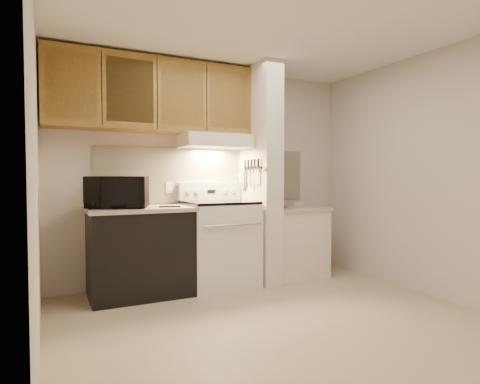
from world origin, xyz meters
TOP-DOWN VIEW (x-y plane):
  - floor at (0.00, 0.00)m, footprint 3.60×3.60m
  - ceiling at (0.00, 0.00)m, footprint 3.60×3.60m
  - wall_back at (0.00, 1.50)m, footprint 3.60×2.50m
  - wall_left at (-1.80, 0.00)m, footprint 0.02×3.00m
  - wall_right at (1.80, 0.00)m, footprint 0.02×3.00m
  - backsplash at (0.00, 1.49)m, footprint 2.60×0.02m
  - range_body at (0.00, 1.16)m, footprint 0.76×0.65m
  - oven_window at (0.00, 0.84)m, footprint 0.50×0.01m
  - oven_handle at (0.00, 0.80)m, footprint 0.65×0.02m
  - cooktop at (0.00, 1.16)m, footprint 0.74×0.64m
  - range_backguard at (0.00, 1.44)m, footprint 0.76×0.08m
  - range_display at (0.00, 1.40)m, footprint 0.10×0.01m
  - range_knob_left_outer at (-0.28, 1.40)m, footprint 0.05×0.02m
  - range_knob_left_inner at (-0.18, 1.40)m, footprint 0.05×0.02m
  - range_knob_right_inner at (0.18, 1.40)m, footprint 0.05×0.02m
  - range_knob_right_outer at (0.28, 1.40)m, footprint 0.05×0.02m
  - dishwasher_front at (-0.88, 1.17)m, footprint 1.00×0.63m
  - left_countertop at (-0.88, 1.17)m, footprint 1.04×0.67m
  - spoon_rest at (-0.60, 1.04)m, footprint 0.22×0.12m
  - teal_jar at (-1.23, 1.06)m, footprint 0.12×0.12m
  - outlet at (-0.48, 1.48)m, footprint 0.08×0.01m
  - microwave at (-1.10, 1.15)m, footprint 0.67×0.55m
  - partition_pillar at (0.51, 1.15)m, footprint 0.22×0.70m
  - pillar_trim at (0.39, 1.15)m, footprint 0.01×0.70m
  - knife_strip at (0.39, 1.10)m, footprint 0.02×0.42m
  - knife_blade_a at (0.38, 0.95)m, footprint 0.01×0.03m
  - knife_handle_a at (0.38, 0.94)m, footprint 0.02×0.02m
  - knife_blade_b at (0.38, 1.01)m, footprint 0.01×0.04m
  - knife_handle_b at (0.38, 1.03)m, footprint 0.02×0.02m
  - knife_blade_c at (0.38, 1.09)m, footprint 0.01×0.04m
  - knife_handle_c at (0.38, 1.09)m, footprint 0.02×0.02m
  - knife_blade_d at (0.38, 1.18)m, footprint 0.01×0.04m
  - knife_handle_d at (0.38, 1.18)m, footprint 0.02×0.02m
  - knife_blade_e at (0.38, 1.26)m, footprint 0.01×0.04m
  - knife_handle_e at (0.38, 1.27)m, footprint 0.02×0.02m
  - oven_mitt at (0.38, 1.32)m, footprint 0.03×0.10m
  - right_cab_base at (0.97, 1.15)m, footprint 0.70×0.60m
  - right_countertop at (0.97, 1.15)m, footprint 0.74×0.64m
  - red_folder at (0.79, 1.25)m, footprint 0.29×0.34m
  - white_box at (1.19, 1.33)m, footprint 0.16×0.14m
  - range_hood at (0.00, 1.28)m, footprint 0.78×0.44m
  - hood_lip at (0.00, 1.07)m, footprint 0.78×0.04m
  - upper_cabinets at (-0.69, 1.32)m, footprint 2.18×0.33m
  - cab_door_a at (-1.51, 1.17)m, footprint 0.46×0.01m
  - cab_gap_a at (-1.23, 1.16)m, footprint 0.01×0.01m
  - cab_door_b at (-0.96, 1.17)m, footprint 0.46×0.01m
  - cab_gap_b at (-0.69, 1.16)m, footprint 0.01×0.01m
  - cab_door_c at (-0.42, 1.17)m, footprint 0.46×0.01m
  - cab_gap_c at (-0.14, 1.16)m, footprint 0.01×0.01m
  - cab_door_d at (0.13, 1.17)m, footprint 0.46×0.01m

SIDE VIEW (x-z plane):
  - floor at x=0.00m, z-range 0.00..0.00m
  - right_cab_base at x=0.97m, z-range 0.00..0.81m
  - dishwasher_front at x=-0.88m, z-range 0.00..0.87m
  - range_body at x=0.00m, z-range 0.00..0.92m
  - oven_window at x=0.00m, z-range 0.35..0.65m
  - oven_handle at x=0.00m, z-range 0.71..0.73m
  - right_countertop at x=0.97m, z-range 0.81..0.85m
  - red_folder at x=0.79m, z-range 0.85..0.86m
  - white_box at x=1.19m, z-range 0.85..0.89m
  - left_countertop at x=-0.88m, z-range 0.87..0.91m
  - spoon_rest at x=-0.60m, z-range 0.91..0.92m
  - cooktop at x=0.00m, z-range 0.92..0.95m
  - teal_jar at x=-1.23m, z-range 0.91..1.01m
  - range_backguard at x=0.00m, z-range 0.95..1.15m
  - range_display at x=0.00m, z-range 1.03..1.07m
  - range_knob_left_outer at x=-0.28m, z-range 1.03..1.07m
  - range_knob_left_inner at x=-0.18m, z-range 1.03..1.07m
  - range_knob_right_inner at x=0.18m, z-range 1.03..1.07m
  - range_knob_right_outer at x=0.28m, z-range 1.03..1.07m
  - microwave at x=-1.10m, z-range 0.91..1.23m
  - outlet at x=-0.48m, z-range 1.04..1.16m
  - knife_blade_c at x=0.38m, z-range 1.10..1.30m
  - oven_mitt at x=0.38m, z-range 1.08..1.32m
  - knife_blade_b at x=0.38m, z-range 1.12..1.30m
  - knife_blade_e at x=0.38m, z-range 1.12..1.30m
  - knife_blade_a at x=0.38m, z-range 1.14..1.30m
  - knife_blade_d at x=0.38m, z-range 1.14..1.30m
  - backsplash at x=0.00m, z-range 0.92..1.55m
  - wall_back at x=0.00m, z-range 1.24..1.26m
  - wall_left at x=-1.80m, z-range 0.00..2.50m
  - wall_right at x=1.80m, z-range 0.00..2.50m
  - partition_pillar at x=0.51m, z-range 0.00..2.50m
  - pillar_trim at x=0.39m, z-range 1.28..1.32m
  - knife_strip at x=0.39m, z-range 1.30..1.34m
  - knife_handle_a at x=0.38m, z-range 1.32..1.42m
  - knife_handle_b at x=0.38m, z-range 1.32..1.42m
  - knife_handle_c at x=0.38m, z-range 1.32..1.42m
  - knife_handle_d at x=0.38m, z-range 1.32..1.42m
  - knife_handle_e at x=0.38m, z-range 1.32..1.42m
  - hood_lip at x=0.00m, z-range 1.55..1.61m
  - range_hood at x=0.00m, z-range 1.55..1.70m
  - upper_cabinets at x=-0.69m, z-range 1.70..2.47m
  - cab_door_a at x=-1.51m, z-range 1.77..2.40m
  - cab_gap_a at x=-1.23m, z-range 1.72..2.45m
  - cab_door_b at x=-0.96m, z-range 1.77..2.40m
  - cab_gap_b at x=-0.69m, z-range 1.72..2.45m
  - cab_door_c at x=-0.42m, z-range 1.77..2.40m
  - cab_gap_c at x=-0.14m, z-range 1.72..2.45m
  - cab_door_d at x=0.13m, z-range 1.77..2.40m
  - ceiling at x=0.00m, z-range 2.50..2.50m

